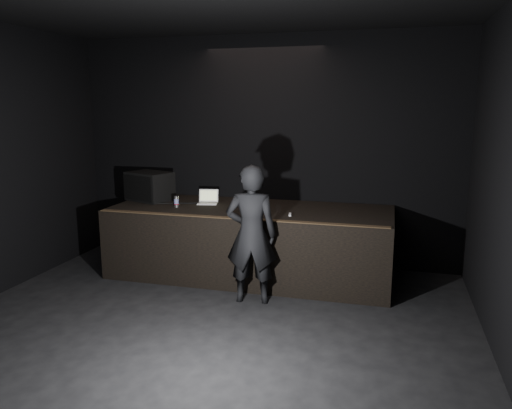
{
  "coord_description": "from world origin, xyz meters",
  "views": [
    {
      "loc": [
        1.92,
        -4.02,
        2.45
      ],
      "look_at": [
        0.2,
        2.3,
        1.14
      ],
      "focal_mm": 35.0,
      "sensor_mm": 36.0,
      "label": 1
    }
  ],
  "objects_px": {
    "stage_monitor": "(149,186)",
    "beer_can": "(176,202)",
    "stage_riser": "(251,242)",
    "laptop": "(208,200)",
    "person": "(251,234)"
  },
  "relations": [
    {
      "from": "person",
      "to": "beer_can",
      "type": "bearing_deg",
      "value": -37.96
    },
    {
      "from": "stage_riser",
      "to": "stage_monitor",
      "type": "height_order",
      "value": "stage_monitor"
    },
    {
      "from": "laptop",
      "to": "beer_can",
      "type": "relative_size",
      "value": 2.06
    },
    {
      "from": "stage_monitor",
      "to": "person",
      "type": "height_order",
      "value": "person"
    },
    {
      "from": "stage_monitor",
      "to": "beer_can",
      "type": "distance_m",
      "value": 0.75
    },
    {
      "from": "stage_monitor",
      "to": "beer_can",
      "type": "height_order",
      "value": "stage_monitor"
    },
    {
      "from": "laptop",
      "to": "beer_can",
      "type": "height_order",
      "value": "laptop"
    },
    {
      "from": "stage_monitor",
      "to": "stage_riser",
      "type": "bearing_deg",
      "value": 15.49
    },
    {
      "from": "stage_riser",
      "to": "person",
      "type": "bearing_deg",
      "value": -73.56
    },
    {
      "from": "stage_riser",
      "to": "laptop",
      "type": "relative_size",
      "value": 11.93
    },
    {
      "from": "stage_monitor",
      "to": "beer_can",
      "type": "relative_size",
      "value": 4.8
    },
    {
      "from": "laptop",
      "to": "beer_can",
      "type": "distance_m",
      "value": 0.53
    },
    {
      "from": "stage_riser",
      "to": "beer_can",
      "type": "distance_m",
      "value": 1.22
    },
    {
      "from": "stage_monitor",
      "to": "laptop",
      "type": "bearing_deg",
      "value": 21.72
    },
    {
      "from": "laptop",
      "to": "beer_can",
      "type": "xyz_separation_m",
      "value": [
        -0.33,
        -0.4,
        0.03
      ]
    }
  ]
}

